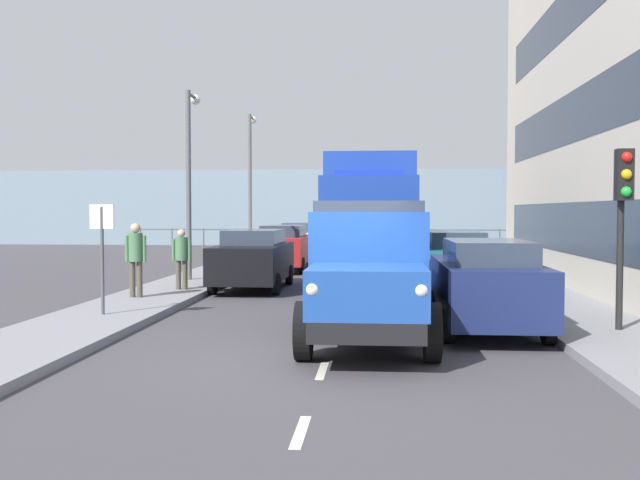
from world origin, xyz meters
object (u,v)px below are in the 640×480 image
Objects in this scene: car_navy_kerbside_near at (486,283)px; pedestrian_by_lamp at (182,254)px; car_teal_kerbside_1 at (454,262)px; street_sign at (102,240)px; car_white_oppositeside_2 at (300,241)px; lamp_post_far at (251,172)px; truck_vintage_blue at (369,276)px; lamp_post_promenade at (190,166)px; car_black_oppositeside_0 at (253,258)px; car_red_oppositeside_1 at (283,247)px; traffic_light_near at (623,199)px; pedestrian_near_railing at (136,253)px; lorry_cargo_blue at (370,217)px.

pedestrian_by_lamp is (7.32, -5.18, 0.20)m from car_navy_kerbside_near.
street_sign reaches higher than car_teal_kerbside_1.
lamp_post_far is (2.20, 0.38, 3.12)m from car_white_oppositeside_2.
lamp_post_promenade is at bearing -59.87° from truck_vintage_blue.
pedestrian_by_lamp is 0.28× the size of lamp_post_promenade.
truck_vintage_blue is 9.07m from car_black_oppositeside_0.
street_sign is (2.01, 18.41, 0.79)m from car_white_oppositeside_2.
car_red_oppositeside_1 is 1.99× the size of street_sign.
lamp_post_far is (7.84, -12.68, 3.12)m from car_teal_kerbside_1.
street_sign is at bearing 72.15° from car_black_oppositeside_0.
truck_vintage_blue is at bearing 12.20° from traffic_light_near.
car_black_oppositeside_0 is at bearing -107.85° from street_sign.
pedestrian_by_lamp is 11.31m from traffic_light_near.
traffic_light_near reaches higher than car_red_oppositeside_1.
lamp_post_far reaches higher than traffic_light_near.
truck_vintage_blue is 1.76× the size of traffic_light_near.
lamp_post_promenade is at bearing 89.89° from lamp_post_far.
car_black_oppositeside_0 is 10.95m from traffic_light_near.
car_navy_kerbside_near is at bearing 112.95° from lamp_post_far.
lamp_post_far is (7.84, -18.52, 3.12)m from car_navy_kerbside_near.
lamp_post_promenade is (-0.10, -4.74, 2.44)m from pedestrian_near_railing.
truck_vintage_blue is at bearing 103.04° from car_red_oppositeside_1.
car_navy_kerbside_near is at bearing 176.35° from street_sign.
car_teal_kerbside_1 is 2.49× the size of pedestrian_near_railing.
car_black_oppositeside_0 is at bearing -67.65° from truck_vintage_blue.
truck_vintage_blue is at bearing 138.90° from pedestrian_near_railing.
lorry_cargo_blue reaches higher than truck_vintage_blue.
truck_vintage_blue is at bearing 73.69° from car_teal_kerbside_1.
traffic_light_near is (-4.44, -0.96, 1.29)m from truck_vintage_blue.
street_sign is (5.46, -2.14, 0.50)m from truck_vintage_blue.
car_teal_kerbside_1 is (0.00, -5.84, -0.00)m from car_navy_kerbside_near.
pedestrian_near_railing is 1.91m from pedestrian_by_lamp.
car_black_oppositeside_0 is at bearing 148.10° from lamp_post_promenade.
car_navy_kerbside_near is 8.79m from car_black_oppositeside_0.
lamp_post_promenade reaches higher than truck_vintage_blue.
lamp_post_promenade is at bearing -41.07° from traffic_light_near.
car_navy_kerbside_near is at bearing 113.07° from car_red_oppositeside_1.
lamp_post_promenade is at bearing -88.43° from street_sign.
lamp_post_far is at bearing -62.28° from traffic_light_near.
car_black_oppositeside_0 is at bearing -43.27° from traffic_light_near.
car_teal_kerbside_1 is 1.01× the size of car_red_oppositeside_1.
pedestrian_near_railing is 0.57× the size of traffic_light_near.
car_red_oppositeside_1 is (3.37, -5.88, -1.18)m from lorry_cargo_blue.
pedestrian_by_lamp is at bearing 42.84° from car_black_oppositeside_0.
car_teal_kerbside_1 is at bearing 170.93° from car_black_oppositeside_0.
lamp_post_promenade reaches higher than car_black_oppositeside_0.
car_red_oppositeside_1 is (-0.00, -6.50, -0.00)m from car_black_oppositeside_0.
truck_vintage_blue is at bearing 126.92° from pedestrian_by_lamp.
car_red_oppositeside_1 is at bearing -101.79° from pedestrian_by_lamp.
traffic_light_near is at bearing 158.25° from pedestrian_near_railing.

